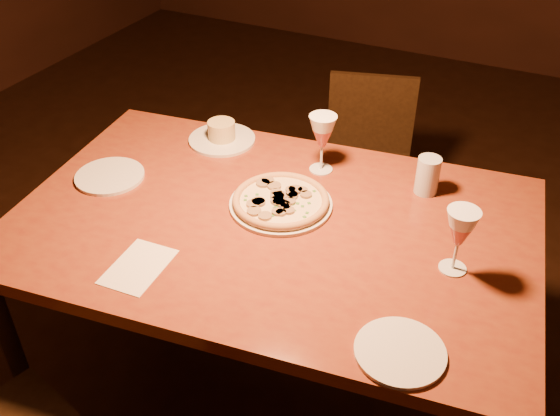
% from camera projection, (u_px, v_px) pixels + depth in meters
% --- Properties ---
extents(dining_table, '(1.62, 1.15, 0.81)m').
position_uv_depth(dining_table, '(272.00, 239.00, 1.87)').
color(dining_table, brown).
rests_on(dining_table, floor).
extents(chair_far, '(0.48, 0.48, 0.80)m').
position_uv_depth(chair_far, '(367.00, 158.00, 2.80)').
color(chair_far, black).
rests_on(chair_far, floor).
extents(pizza_plate, '(0.31, 0.31, 0.03)m').
position_uv_depth(pizza_plate, '(281.00, 201.00, 1.87)').
color(pizza_plate, silver).
rests_on(pizza_plate, dining_table).
extents(ramekin_saucer, '(0.23, 0.23, 0.07)m').
position_uv_depth(ramekin_saucer, '(222.00, 135.00, 2.19)').
color(ramekin_saucer, silver).
rests_on(ramekin_saucer, dining_table).
extents(wine_glass_far, '(0.09, 0.09, 0.20)m').
position_uv_depth(wine_glass_far, '(322.00, 144.00, 1.99)').
color(wine_glass_far, '#BE4F4F').
rests_on(wine_glass_far, dining_table).
extents(wine_glass_right, '(0.09, 0.09, 0.19)m').
position_uv_depth(wine_glass_right, '(458.00, 241.00, 1.60)').
color(wine_glass_right, '#BE4F4F').
rests_on(wine_glass_right, dining_table).
extents(water_tumbler, '(0.07, 0.07, 0.12)m').
position_uv_depth(water_tumbler, '(428.00, 175.00, 1.91)').
color(water_tumbler, '#B6BDC7').
rests_on(water_tumbler, dining_table).
extents(side_plate_left, '(0.22, 0.22, 0.01)m').
position_uv_depth(side_plate_left, '(110.00, 176.00, 2.01)').
color(side_plate_left, silver).
rests_on(side_plate_left, dining_table).
extents(side_plate_near, '(0.21, 0.21, 0.01)m').
position_uv_depth(side_plate_near, '(400.00, 352.00, 1.42)').
color(side_plate_near, silver).
rests_on(side_plate_near, dining_table).
extents(menu_card, '(0.15, 0.21, 0.00)m').
position_uv_depth(menu_card, '(138.00, 267.00, 1.66)').
color(menu_card, white).
rests_on(menu_card, dining_table).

